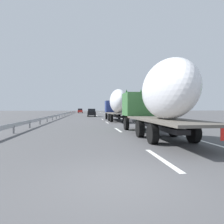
# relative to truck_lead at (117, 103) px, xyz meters

# --- Properties ---
(ground_plane) EXTENTS (260.00, 260.00, 0.00)m
(ground_plane) POSITION_rel_truck_lead_xyz_m (15.85, 3.60, -2.54)
(ground_plane) COLOR #4C4C4F
(lane_stripe_0) EXTENTS (3.20, 0.20, 0.01)m
(lane_stripe_0) POSITION_rel_truck_lead_xyz_m (-22.15, 1.80, -2.53)
(lane_stripe_0) COLOR white
(lane_stripe_0) RESTS_ON ground_plane
(lane_stripe_1) EXTENTS (3.20, 0.20, 0.01)m
(lane_stripe_1) POSITION_rel_truck_lead_xyz_m (-12.48, 1.80, -2.53)
(lane_stripe_1) COLOR white
(lane_stripe_1) RESTS_ON ground_plane
(lane_stripe_2) EXTENTS (3.20, 0.20, 0.01)m
(lane_stripe_2) POSITION_rel_truck_lead_xyz_m (-3.41, 1.80, -2.53)
(lane_stripe_2) COLOR white
(lane_stripe_2) RESTS_ON ground_plane
(lane_stripe_3) EXTENTS (3.20, 0.20, 0.01)m
(lane_stripe_3) POSITION_rel_truck_lead_xyz_m (3.86, 1.80, -2.53)
(lane_stripe_3) COLOR white
(lane_stripe_3) RESTS_ON ground_plane
(lane_stripe_4) EXTENTS (3.20, 0.20, 0.01)m
(lane_stripe_4) POSITION_rel_truck_lead_xyz_m (17.84, 1.80, -2.53)
(lane_stripe_4) COLOR white
(lane_stripe_4) RESTS_ON ground_plane
(lane_stripe_5) EXTENTS (3.20, 0.20, 0.01)m
(lane_stripe_5) POSITION_rel_truck_lead_xyz_m (23.86, 1.80, -2.53)
(lane_stripe_5) COLOR white
(lane_stripe_5) RESTS_ON ground_plane
(edge_line_right) EXTENTS (110.00, 0.20, 0.01)m
(edge_line_right) POSITION_rel_truck_lead_xyz_m (20.85, -1.90, -2.53)
(edge_line_right) COLOR white
(edge_line_right) RESTS_ON ground_plane
(truck_lead) EXTENTS (12.43, 2.55, 4.50)m
(truck_lead) POSITION_rel_truck_lead_xyz_m (0.00, 0.00, 0.00)
(truck_lead) COLOR navy
(truck_lead) RESTS_ON ground_plane
(truck_trailing) EXTENTS (12.13, 2.55, 4.48)m
(truck_trailing) POSITION_rel_truck_lead_xyz_m (-16.99, -0.00, -0.04)
(truck_trailing) COLOR #387038
(truck_trailing) RESTS_ON ground_plane
(car_red_compact) EXTENTS (4.79, 1.89, 1.83)m
(car_red_compact) POSITION_rel_truck_lead_xyz_m (52.68, 6.92, -1.61)
(car_red_compact) COLOR red
(car_red_compact) RESTS_ON ground_plane
(car_black_suv) EXTENTS (4.40, 1.81, 1.77)m
(car_black_suv) POSITION_rel_truck_lead_xyz_m (16.13, 3.31, -1.63)
(car_black_suv) COLOR black
(car_black_suv) RESTS_ON ground_plane
(road_sign) EXTENTS (0.10, 0.90, 3.48)m
(road_sign) POSITION_rel_truck_lead_xyz_m (16.76, -3.10, -0.14)
(road_sign) COLOR gray
(road_sign) RESTS_ON ground_plane
(tree_1) EXTENTS (2.86, 2.86, 6.74)m
(tree_1) POSITION_rel_truck_lead_xyz_m (53.42, -7.48, 1.73)
(tree_1) COLOR #472D19
(tree_1) RESTS_ON ground_plane
(tree_2) EXTENTS (3.71, 3.71, 7.62)m
(tree_2) POSITION_rel_truck_lead_xyz_m (30.30, -7.58, 2.21)
(tree_2) COLOR #472D19
(tree_2) RESTS_ON ground_plane
(tree_3) EXTENTS (3.28, 3.28, 6.69)m
(tree_3) POSITION_rel_truck_lead_xyz_m (36.69, -8.05, 1.49)
(tree_3) COLOR #472D19
(tree_3) RESTS_ON ground_plane
(tree_4) EXTENTS (2.50, 2.50, 5.82)m
(tree_4) POSITION_rel_truck_lead_xyz_m (10.30, -6.49, 1.00)
(tree_4) COLOR #472D19
(tree_4) RESTS_ON ground_plane
(guardrail_median) EXTENTS (94.00, 0.10, 0.76)m
(guardrail_median) POSITION_rel_truck_lead_xyz_m (18.85, 9.60, -1.96)
(guardrail_median) COLOR #9EA0A5
(guardrail_median) RESTS_ON ground_plane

